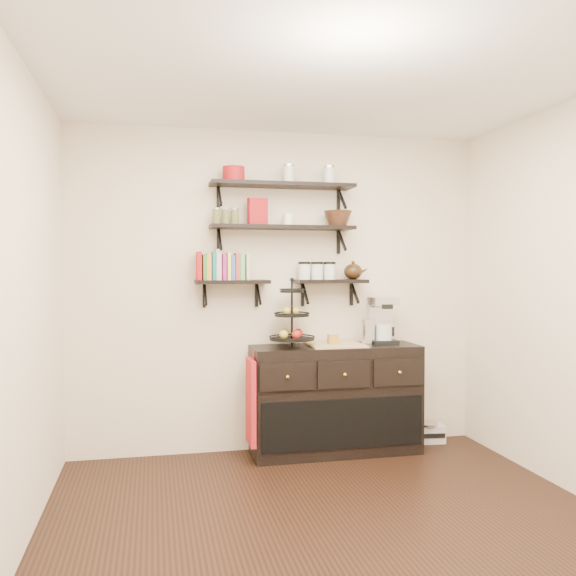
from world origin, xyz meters
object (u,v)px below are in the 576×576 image
at_px(fruit_stand, 292,324).
at_px(coffee_maker, 382,322).
at_px(sideboard, 335,399).
at_px(radio, 427,433).

xyz_separation_m(fruit_stand, coffee_maker, (0.79, 0.02, 0.00)).
bearing_deg(coffee_maker, fruit_stand, -179.55).
bearing_deg(sideboard, radio, 6.43).
relative_size(fruit_stand, coffee_maker, 1.35).
height_order(fruit_stand, radio, fruit_stand).
height_order(sideboard, radio, sideboard).
height_order(coffee_maker, radio, coffee_maker).
distance_m(sideboard, radio, 0.96).
xyz_separation_m(coffee_maker, radio, (0.46, 0.07, -1.00)).
relative_size(fruit_stand, radio, 1.75).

